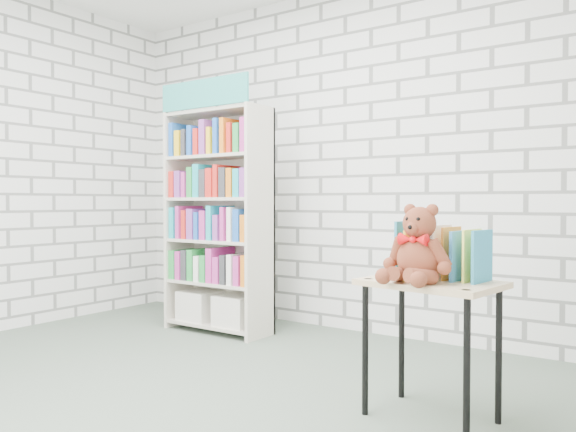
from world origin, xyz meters
The scene contains 6 objects.
ground centered at (0.00, 0.00, 0.00)m, with size 4.50×4.50×0.00m, color #4C5A4C.
room_shell centered at (0.00, 0.00, 1.78)m, with size 4.52×4.02×2.81m.
bookshelf centered at (-0.80, 1.36, 0.91)m, with size 0.89×0.35×2.00m.
display_table centered at (1.27, 0.56, 0.58)m, with size 0.68×0.52×0.67m.
table_books centered at (1.29, 0.66, 0.80)m, with size 0.46×0.25×0.26m.
teddy_bear centered at (1.24, 0.46, 0.82)m, with size 0.34×0.32×0.37m.
Camera 1 is at (2.24, -2.03, 1.05)m, focal length 35.00 mm.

